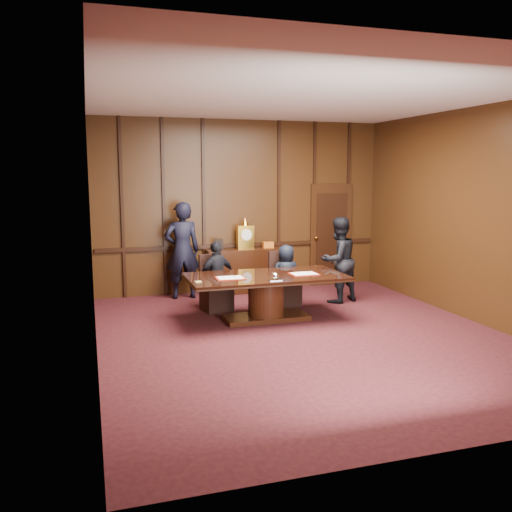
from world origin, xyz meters
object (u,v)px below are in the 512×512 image
(sideboard, at_px, (245,269))
(conference_table, at_px, (266,290))
(witness_right, at_px, (338,260))
(witness_left, at_px, (182,250))
(signatory_right, at_px, (286,276))
(signatory_left, at_px, (217,277))

(sideboard, height_order, conference_table, sideboard)
(sideboard, relative_size, witness_right, 0.99)
(witness_left, xyz_separation_m, witness_right, (2.76, -1.19, -0.13))
(conference_table, distance_m, witness_right, 1.91)
(signatory_right, height_order, witness_right, witness_right)
(signatory_right, xyz_separation_m, witness_left, (-1.71, 1.20, 0.37))
(witness_right, bearing_deg, sideboard, -60.76)
(sideboard, height_order, witness_right, witness_right)
(witness_right, bearing_deg, witness_left, -40.97)
(signatory_left, bearing_deg, witness_right, 160.78)
(conference_table, distance_m, signatory_right, 1.03)
(witness_right, bearing_deg, signatory_right, -17.18)
(conference_table, bearing_deg, witness_right, 25.37)
(conference_table, xyz_separation_m, signatory_left, (-0.65, 0.80, 0.11))
(signatory_left, relative_size, witness_right, 0.77)
(witness_right, bearing_deg, signatory_left, -17.41)
(sideboard, bearing_deg, conference_table, -96.91)
(sideboard, distance_m, witness_right, 2.00)
(witness_left, bearing_deg, sideboard, -172.67)
(conference_table, xyz_separation_m, witness_right, (1.70, 0.81, 0.30))
(witness_left, bearing_deg, conference_table, 118.25)
(signatory_right, bearing_deg, conference_table, 50.22)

